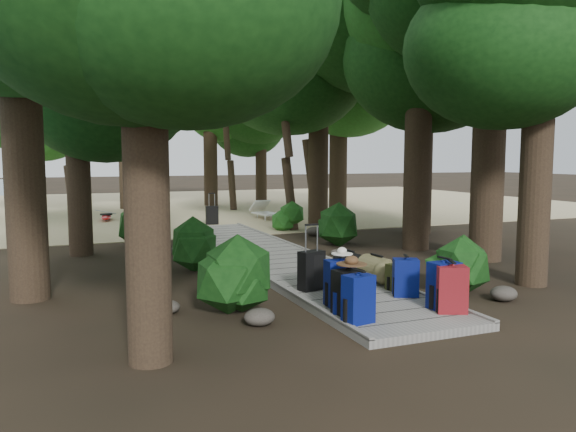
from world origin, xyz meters
name	(u,v)px	position (x,y,z in m)	size (l,w,h in m)	color
ground	(291,268)	(0.00, 0.00, 0.00)	(120.00, 120.00, 0.00)	black
sand_beach	(164,206)	(0.00, 16.00, 0.01)	(40.00, 22.00, 0.02)	tan
boardwalk	(274,258)	(0.00, 1.00, 0.06)	(2.00, 12.00, 0.12)	gray
backpack_left_a	(358,296)	(-0.77, -4.30, 0.48)	(0.38, 0.27, 0.72)	#060A6E
backpack_left_b	(348,290)	(-0.73, -3.91, 0.48)	(0.39, 0.27, 0.71)	black
backpack_left_c	(340,280)	(-0.60, -3.42, 0.50)	(0.41, 0.29, 0.76)	#060A6E
backpack_right_a	(451,286)	(0.71, -4.34, 0.49)	(0.42, 0.30, 0.75)	maroon
backpack_right_b	(444,283)	(0.73, -4.14, 0.50)	(0.42, 0.30, 0.76)	#060A6E
backpack_right_c	(406,275)	(0.64, -3.30, 0.45)	(0.39, 0.28, 0.66)	#060A6E
backpack_right_d	(397,275)	(0.74, -2.88, 0.36)	(0.32, 0.23, 0.48)	#323B17
duffel_right_khaki	(377,269)	(0.76, -2.21, 0.34)	(0.45, 0.67, 0.45)	brown
duffel_right_black	(350,262)	(0.70, -1.30, 0.32)	(0.39, 0.63, 0.39)	black
suitcase_on_boardwalk	(311,270)	(-0.58, -2.36, 0.45)	(0.42, 0.23, 0.65)	black
lone_suitcase_on_sand	(212,215)	(0.34, 8.04, 0.34)	(0.40, 0.23, 0.63)	black
hat_brown	(352,260)	(-0.66, -3.90, 0.90)	(0.43, 0.43, 0.13)	#51351E
hat_white	(342,251)	(-0.54, -3.37, 0.94)	(0.32, 0.32, 0.11)	silver
kayak	(106,216)	(-2.96, 10.73, 0.18)	(0.69, 3.18, 0.32)	#B10F11
sun_lounger	(267,210)	(2.68, 9.00, 0.35)	(0.66, 2.03, 0.66)	silver
tree_right_a	(541,65)	(3.51, -3.04, 3.94)	(4.73, 4.73, 7.89)	black
tree_right_b	(493,27)	(4.45, -0.75, 5.14)	(5.76, 5.76, 10.29)	black
tree_right_c	(420,59)	(3.88, 1.13, 4.73)	(5.46, 5.46, 9.46)	black
tree_right_d	(421,29)	(5.61, 3.59, 6.08)	(6.64, 6.64, 12.16)	black
tree_right_e	(319,79)	(3.83, 6.93, 4.96)	(5.51, 5.51, 9.91)	black
tree_right_f	(339,85)	(6.11, 9.89, 5.20)	(5.83, 5.83, 10.40)	black
tree_left_a	(143,37)	(-3.51, -4.42, 3.60)	(4.32, 4.32, 7.20)	black
tree_left_b	(17,19)	(-4.94, -0.80, 4.47)	(4.96, 4.96, 8.94)	black
tree_left_c	(75,88)	(-4.03, 3.37, 3.93)	(4.51, 4.51, 7.85)	black
tree_back_a	(124,115)	(-1.76, 15.36, 4.18)	(4.83, 4.83, 8.37)	black
tree_back_b	(210,108)	(2.17, 15.51, 4.63)	(5.19, 5.19, 9.27)	black
tree_back_c	(261,123)	(4.80, 15.76, 3.99)	(4.43, 4.43, 7.98)	black
tree_back_d	(21,124)	(-5.84, 14.34, 3.63)	(4.36, 4.36, 7.26)	black
palm_right_a	(295,121)	(2.51, 5.86, 3.47)	(4.08, 4.08, 6.95)	#113E12
palm_right_b	(312,102)	(5.44, 10.99, 4.61)	(4.78, 4.78, 9.23)	#113E12
palm_right_c	(236,135)	(2.76, 13.13, 3.28)	(4.12, 4.12, 6.56)	#113E12
palm_left_a	(65,129)	(-4.27, 6.86, 3.14)	(3.95, 3.95, 6.28)	#113E12
rock_left_a	(260,317)	(-1.91, -3.56, 0.12)	(0.44, 0.39, 0.24)	#4C473F
rock_left_b	(168,307)	(-2.99, -2.50, 0.10)	(0.36, 0.33, 0.20)	#4C473F
rock_left_c	(211,260)	(-1.51, 0.83, 0.14)	(0.52, 0.47, 0.29)	#4C473F
rock_left_d	(167,250)	(-2.12, 2.75, 0.09)	(0.31, 0.28, 0.17)	#4C473F
rock_right_a	(504,294)	(2.20, -3.77, 0.12)	(0.45, 0.40, 0.25)	#4C473F
rock_right_b	(452,266)	(2.85, -1.63, 0.14)	(0.49, 0.44, 0.27)	#4C473F
rock_right_c	(336,253)	(1.57, 1.00, 0.08)	(0.27, 0.25, 0.15)	#4C473F
rock_right_d	(314,231)	(2.48, 4.24, 0.14)	(0.50, 0.45, 0.27)	#4C473F
shrub_left_a	(233,278)	(-2.06, -2.77, 0.52)	(1.15, 1.15, 1.03)	#1C4A16
shrub_left_b	(195,248)	(-1.88, 0.66, 0.45)	(1.01, 1.01, 0.91)	#1C4A16
shrub_left_c	(142,224)	(-2.46, 4.54, 0.55)	(1.22, 1.22, 1.10)	#1C4A16
shrub_right_a	(461,265)	(1.98, -2.97, 0.46)	(1.02, 1.02, 0.92)	#1C4A16
shrub_right_b	(341,224)	(2.40, 2.40, 0.56)	(1.25, 1.25, 1.13)	#1C4A16
shrub_right_c	(287,218)	(2.19, 5.74, 0.39)	(0.86, 0.86, 0.78)	#1C4A16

